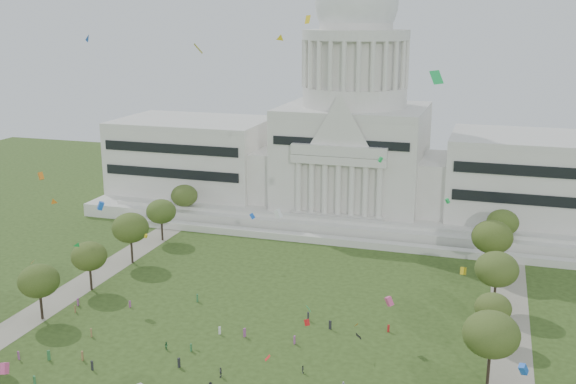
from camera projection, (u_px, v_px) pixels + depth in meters
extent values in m
cube|color=silver|center=(352.00, 206.00, 217.15)|extent=(160.00, 60.00, 4.00)
cube|color=silver|center=(327.00, 240.00, 186.91)|extent=(130.00, 3.00, 2.00)
cube|color=silver|center=(334.00, 227.00, 193.92)|extent=(140.00, 3.00, 5.00)
cube|color=beige|center=(194.00, 157.00, 228.76)|extent=(50.00, 34.00, 22.00)
cube|color=beige|center=(537.00, 179.00, 197.16)|extent=(50.00, 34.00, 22.00)
cube|color=beige|center=(270.00, 172.00, 219.62)|extent=(12.00, 26.00, 16.00)
cube|color=beige|center=(438.00, 184.00, 204.11)|extent=(12.00, 26.00, 16.00)
cube|color=beige|center=(353.00, 158.00, 212.20)|extent=(44.00, 38.00, 28.00)
cube|color=beige|center=(339.00, 160.00, 192.91)|extent=(28.00, 3.00, 2.40)
cube|color=black|center=(170.00, 161.00, 212.36)|extent=(46.00, 0.40, 11.00)
cube|color=black|center=(540.00, 186.00, 180.76)|extent=(46.00, 0.40, 11.00)
cylinder|color=beige|center=(354.00, 96.00, 207.32)|extent=(32.00, 32.00, 6.00)
cylinder|color=beige|center=(355.00, 63.00, 204.80)|extent=(28.00, 28.00, 14.00)
cylinder|color=silver|center=(356.00, 35.00, 202.66)|extent=(32.40, 32.40, 3.00)
cylinder|color=beige|center=(356.00, 16.00, 201.28)|extent=(22.00, 22.00, 8.00)
ellipsoid|color=silver|center=(357.00, 2.00, 200.27)|extent=(25.00, 25.00, 26.20)
cube|color=gray|center=(67.00, 294.00, 152.88)|extent=(8.00, 160.00, 0.04)
cube|color=gray|center=(510.00, 355.00, 125.31)|extent=(8.00, 160.00, 0.04)
cylinder|color=black|center=(41.00, 307.00, 139.62)|extent=(0.56, 0.56, 5.47)
ellipsoid|color=#314716|center=(39.00, 281.00, 138.16)|extent=(8.42, 8.42, 6.89)
cylinder|color=black|center=(488.00, 370.00, 114.02)|extent=(0.56, 0.56, 6.20)
ellipsoid|color=#3C501D|center=(491.00, 334.00, 112.36)|extent=(9.55, 9.55, 7.82)
cylinder|color=black|center=(91.00, 279.00, 154.72)|extent=(0.56, 0.56, 5.27)
ellipsoid|color=#3B4D19|center=(89.00, 256.00, 153.31)|extent=(8.12, 8.12, 6.65)
cylinder|color=black|center=(491.00, 331.00, 129.92)|extent=(0.56, 0.56, 4.56)
ellipsoid|color=#40501E|center=(493.00, 308.00, 128.70)|extent=(7.01, 7.01, 5.74)
cylinder|color=black|center=(132.00, 252.00, 171.72)|extent=(0.56, 0.56, 6.03)
ellipsoid|color=#364C18|center=(130.00, 228.00, 170.11)|extent=(9.29, 9.29, 7.60)
cylinder|color=black|center=(494.00, 297.00, 144.01)|extent=(0.56, 0.56, 5.97)
ellipsoid|color=#3E501D|center=(497.00, 269.00, 142.42)|extent=(9.19, 9.19, 7.52)
cylinder|color=black|center=(162.00, 231.00, 189.31)|extent=(0.56, 0.56, 5.41)
ellipsoid|color=#344D19|center=(161.00, 211.00, 187.86)|extent=(8.33, 8.33, 6.81)
cylinder|color=black|center=(490.00, 263.00, 162.95)|extent=(0.56, 0.56, 6.37)
ellipsoid|color=#394C16|center=(492.00, 237.00, 161.25)|extent=(9.82, 9.82, 8.03)
cylinder|color=black|center=(185.00, 213.00, 206.55)|extent=(0.56, 0.56, 5.32)
ellipsoid|color=#36491B|center=(184.00, 196.00, 205.13)|extent=(8.19, 8.19, 6.70)
cylinder|color=black|center=(501.00, 243.00, 178.93)|extent=(0.56, 0.56, 5.47)
ellipsoid|color=#385117|center=(503.00, 222.00, 177.47)|extent=(8.42, 8.42, 6.89)
imported|color=#4C4C51|center=(221.00, 372.00, 117.44)|extent=(0.91, 1.23, 1.88)
imported|color=#33723F|center=(166.00, 346.00, 127.25)|extent=(0.90, 0.77, 1.57)
imported|color=#4C4C51|center=(303.00, 369.00, 118.81)|extent=(0.66, 0.95, 1.48)
cube|color=#33723F|center=(49.00, 355.00, 123.29)|extent=(0.54, 0.60, 1.93)
cube|color=#B21E1E|center=(388.00, 328.00, 134.39)|extent=(0.47, 0.38, 1.54)
cube|color=olive|center=(82.00, 356.00, 123.21)|extent=(0.47, 0.56, 1.81)
cube|color=#994C8C|center=(130.00, 304.00, 145.79)|extent=(0.38, 0.46, 1.50)
cube|color=#33723F|center=(35.00, 381.00, 114.58)|extent=(0.59, 0.54, 1.89)
cube|color=#33723F|center=(197.00, 298.00, 148.60)|extent=(0.41, 0.54, 1.81)
cube|color=olive|center=(75.00, 309.00, 143.32)|extent=(0.39, 0.46, 1.48)
cube|color=#26262B|center=(330.00, 325.00, 135.49)|extent=(0.57, 0.48, 1.86)
cube|color=#994C8C|center=(294.00, 340.00, 129.43)|extent=(0.29, 0.45, 1.67)
cube|color=silver|center=(220.00, 330.00, 133.39)|extent=(0.48, 0.50, 1.61)
cube|color=#26262B|center=(92.00, 366.00, 119.79)|extent=(0.56, 0.51, 1.79)
cube|color=#33723F|center=(191.00, 348.00, 126.62)|extent=(0.28, 0.42, 1.50)
cube|color=#994C8C|center=(245.00, 333.00, 132.28)|extent=(0.49, 0.57, 1.82)
cube|color=#26262B|center=(308.00, 316.00, 139.45)|extent=(0.49, 0.57, 1.83)
cube|color=#26262B|center=(179.00, 363.00, 120.73)|extent=(0.37, 0.52, 1.82)
cube|color=#994C8C|center=(19.00, 355.00, 123.51)|extent=(0.51, 0.45, 1.64)
cube|color=olive|center=(91.00, 333.00, 132.33)|extent=(0.50, 0.54, 1.72)
cube|color=#994C8C|center=(78.00, 302.00, 146.60)|extent=(0.36, 0.49, 1.70)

